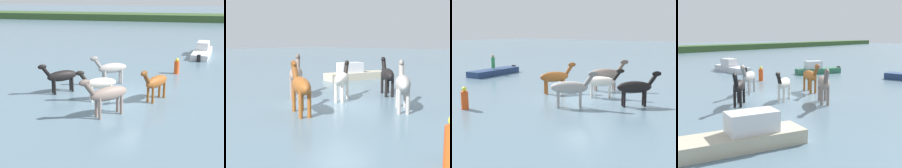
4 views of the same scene
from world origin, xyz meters
TOP-DOWN VIEW (x-y plane):
  - ground_plane at (0.00, 0.00)m, footprint 192.13×192.13m
  - distant_shoreline at (0.00, 44.59)m, footprint 172.91×6.00m
  - horse_dun_straggler at (2.07, -0.17)m, footprint 1.55×2.29m
  - horse_gray_outer at (-0.08, -2.80)m, footprint 2.16×2.06m
  - horse_mid_herd at (-0.85, 2.37)m, footprint 2.26×1.62m
  - horse_lead at (-0.94, -0.70)m, footprint 2.14×1.32m
  - horse_pinto_flank at (-3.40, 0.15)m, footprint 2.00×1.85m
  - boat_tender_starboard at (5.64, 12.56)m, footprint 2.34×5.34m
  - buoy_channel_marker at (3.27, 5.75)m, footprint 0.36×0.36m

SIDE VIEW (x-z plane):
  - ground_plane at x=0.00m, z-range 0.00..0.00m
  - distant_shoreline at x=0.00m, z-range -1.20..1.20m
  - boat_tender_starboard at x=5.64m, z-range -0.36..1.00m
  - buoy_channel_marker at x=3.27m, z-range -0.06..1.08m
  - horse_lead at x=-0.94m, z-range 0.09..1.82m
  - horse_pinto_flank at x=-3.40m, z-range 0.09..1.93m
  - horse_mid_herd at x=-0.85m, z-range 0.10..1.99m
  - horse_dun_straggler at x=2.07m, z-range 0.10..1.99m
  - horse_gray_outer at x=-0.08m, z-range 0.10..2.11m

